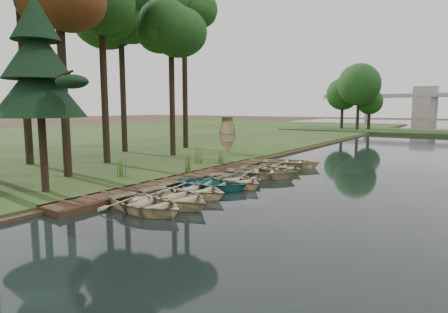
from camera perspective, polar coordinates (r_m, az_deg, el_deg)
The scene contains 24 objects.
ground at distance 19.39m, azimuth -1.92°, elevation -4.36°, with size 300.00×300.00×0.00m, color #3D2F1D.
boardwalk at distance 20.32m, azimuth -5.60°, elevation -3.41°, with size 1.60×16.00×0.30m, color #382415.
far_trees at distance 65.76m, azimuth 28.54°, elevation 8.66°, with size 45.60×5.60×8.80m.
building_b at distance 161.22m, azimuth 28.34°, elevation 7.24°, with size 8.00×8.00×12.00m, color #A5A5A0.
rowboat_0 at distance 14.58m, azimuth -11.88°, elevation -6.70°, with size 2.66×3.72×0.77m, color #C5B78F.
rowboat_1 at distance 15.38m, azimuth -7.64°, elevation -5.81°, with size 2.76×3.87×0.80m, color #C5B78F.
rowboat_2 at distance 16.81m, azimuth -4.92°, elevation -4.71°, with size 2.61×3.66×0.76m, color #C5B78F.
rowboat_3 at distance 17.97m, azimuth -1.98°, elevation -3.93°, with size 2.54×3.55×0.74m, color #2C7B77.
rowboat_4 at distance 18.92m, azimuth 1.59°, elevation -3.35°, with size 2.57×3.59×0.74m, color #C5B78F.
rowboat_5 at distance 20.09m, azimuth 2.91°, elevation -2.89°, with size 2.15×3.02×0.62m, color #C5B78F.
rowboat_6 at distance 21.06m, azimuth 5.54°, elevation -2.18°, with size 2.80×3.92×0.81m, color #C5B78F.
rowboat_7 at distance 22.50m, azimuth 6.48°, elevation -1.74°, with size 2.36×3.30×0.68m, color #C5B78F.
rowboat_8 at distance 23.57m, azimuth 8.78°, elevation -1.41°, with size 2.25×3.15×0.65m, color #C5B78F.
rowboat_9 at distance 25.13m, azimuth 10.13°, elevation -0.73°, with size 2.75×3.85×0.80m, color #C5B78F.
stored_rowboat at distance 30.27m, azimuth 0.41°, elevation 1.05°, with size 2.10×2.95×0.61m, color #C5B78F.
tree_3 at distance 26.89m, azimuth -18.28°, elevation 21.59°, with size 5.29×5.29×12.74m.
tree_4 at distance 29.73m, azimuth -8.09°, elevation 18.11°, with size 4.31×4.31×11.16m.
tree_5 at distance 33.44m, azimuth -15.53°, elevation 20.33°, with size 5.79×5.79×13.82m.
tree_6 at distance 35.59m, azimuth -6.11°, elevation 20.05°, with size 4.22×4.22×13.50m.
pine_tree at distance 18.06m, azimuth -26.46°, elevation 11.85°, with size 3.80×3.80×8.35m.
reeds_0 at distance 20.67m, azimuth -15.30°, elevation -1.43°, with size 0.60×0.60×1.14m, color #3F661E.
reeds_1 at distance 21.60m, azimuth -5.97°, elevation -0.86°, with size 0.60×0.60×1.12m, color #3F661E.
reeds_2 at distance 24.83m, azimuth -0.40°, elevation -0.00°, with size 0.60×0.60×0.90m, color #3F661E.
reeds_3 at distance 24.66m, azimuth -3.81°, elevation 0.19°, with size 0.60×0.60×1.13m, color #3F661E.
Camera 1 is at (11.10, -15.40, 3.94)m, focal length 30.00 mm.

